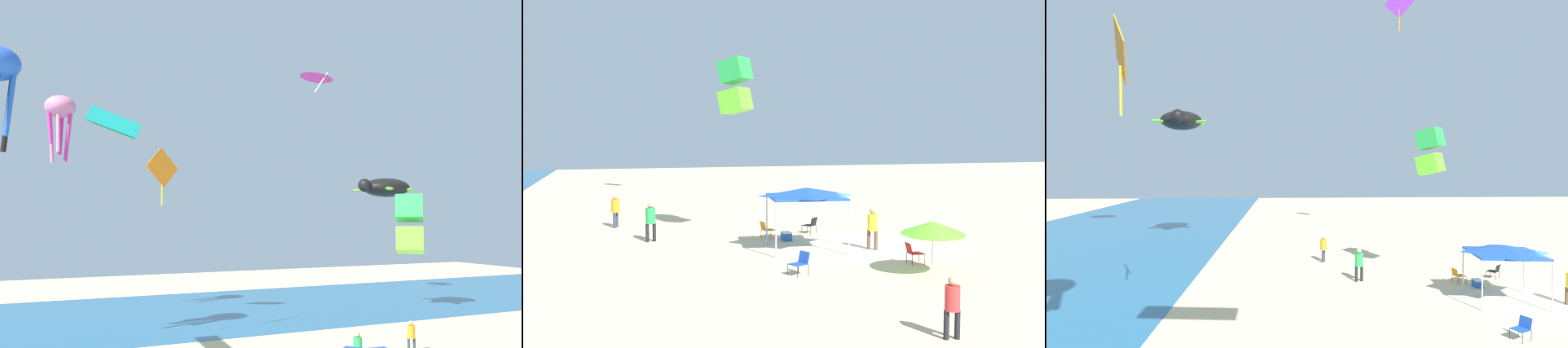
% 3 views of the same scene
% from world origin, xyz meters
% --- Properties ---
extents(ground, '(120.00, 120.00, 0.10)m').
position_xyz_m(ground, '(0.00, 0.00, -0.05)').
color(ground, beige).
extents(canopy_tent, '(3.15, 3.38, 2.69)m').
position_xyz_m(canopy_tent, '(0.27, 2.59, 2.44)').
color(canopy_tent, '#B7B7BC').
rests_on(canopy_tent, ground).
extents(folding_chair_left_of_tent, '(0.74, 0.79, 0.82)m').
position_xyz_m(folding_chair_left_of_tent, '(-4.01, 4.15, 0.47)').
color(folding_chair_left_of_tent, black).
rests_on(folding_chair_left_of_tent, ground).
extents(folding_chair_right_of_tent, '(0.81, 0.79, 0.82)m').
position_xyz_m(folding_chair_right_of_tent, '(4.14, 1.12, 0.47)').
color(folding_chair_right_of_tent, black).
rests_on(folding_chair_right_of_tent, ground).
extents(folding_chair_near_cooler, '(0.65, 0.73, 0.82)m').
position_xyz_m(folding_chair_near_cooler, '(3.39, 3.59, 0.47)').
color(folding_chair_near_cooler, black).
rests_on(folding_chair_near_cooler, ground).
extents(cooler_box, '(0.62, 0.42, 0.40)m').
position_xyz_m(cooler_box, '(2.59, 2.82, 0.20)').
color(cooler_box, blue).
rests_on(cooler_box, ground).
extents(person_watching_sky, '(0.44, 0.48, 1.85)m').
position_xyz_m(person_watching_sky, '(3.97, 8.92, 1.09)').
color(person_watching_sky, black).
rests_on(person_watching_sky, ground).
extents(person_by_tent, '(0.45, 0.42, 1.77)m').
position_xyz_m(person_by_tent, '(8.64, 10.49, 1.04)').
color(person_by_tent, '#33384C').
rests_on(person_by_tent, ground).
extents(kite_diamond_orange, '(2.32, 1.16, 3.64)m').
position_xyz_m(kite_diamond_orange, '(-3.47, 18.94, 10.53)').
color(kite_diamond_orange, orange).
extents(kite_turtle_black, '(5.12, 4.51, 1.51)m').
position_xyz_m(kite_turtle_black, '(15.40, 21.40, 9.98)').
color(kite_turtle_black, black).
extents(kite_box_green, '(1.76, 1.78, 2.66)m').
position_xyz_m(kite_box_green, '(4.06, 4.91, 7.21)').
color(kite_box_green, green).
extents(kite_diamond_purple, '(1.38, 2.18, 3.63)m').
position_xyz_m(kite_diamond_purple, '(15.44, 3.69, 19.59)').
color(kite_diamond_purple, purple).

